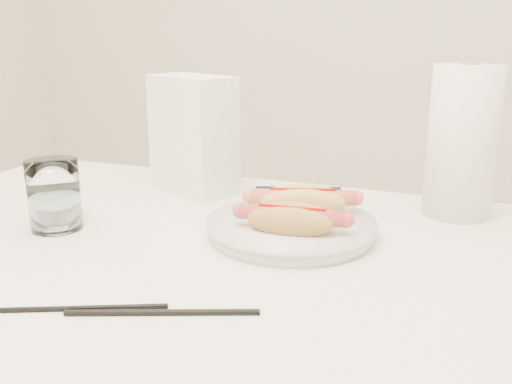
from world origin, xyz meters
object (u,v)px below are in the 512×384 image
at_px(plate, 291,229).
at_px(paper_towel_roll, 462,142).
at_px(napkin_box, 193,135).
at_px(water_glass, 54,195).
at_px(table, 192,285).
at_px(hotdog_right, 292,220).
at_px(hotdog_left, 303,201).

bearing_deg(plate, paper_towel_roll, 41.60).
bearing_deg(napkin_box, plate, -9.16).
bearing_deg(water_glass, napkin_box, 69.59).
xyz_separation_m(table, plate, (0.12, 0.10, 0.07)).
bearing_deg(paper_towel_roll, napkin_box, -176.04).
bearing_deg(table, water_glass, -178.64).
bearing_deg(water_glass, paper_towel_roll, 27.82).
xyz_separation_m(plate, paper_towel_roll, (0.23, 0.20, 0.12)).
bearing_deg(hotdog_right, plate, 102.46).
height_order(napkin_box, paper_towel_roll, paper_towel_roll).
height_order(hotdog_right, paper_towel_roll, paper_towel_roll).
xyz_separation_m(plate, water_glass, (-0.36, -0.11, 0.05)).
bearing_deg(napkin_box, hotdog_right, -13.60).
relative_size(table, water_glass, 10.80).
bearing_deg(napkin_box, paper_towel_roll, 28.51).
distance_m(hotdog_left, napkin_box, 0.29).
bearing_deg(hotdog_left, table, -148.85).
xyz_separation_m(hotdog_left, water_glass, (-0.36, -0.15, 0.01)).
bearing_deg(table, plate, 39.59).
relative_size(plate, paper_towel_roll, 1.00).
bearing_deg(hotdog_right, water_glass, -176.55).
bearing_deg(hotdog_left, hotdog_right, -101.54).
distance_m(hotdog_right, napkin_box, 0.35).
height_order(hotdog_left, napkin_box, napkin_box).
relative_size(hotdog_right, napkin_box, 0.71).
distance_m(plate, hotdog_left, 0.06).
relative_size(table, hotdog_right, 7.59).
relative_size(table, napkin_box, 5.40).
relative_size(hotdog_left, water_glass, 1.50).
relative_size(plate, hotdog_right, 1.60).
bearing_deg(paper_towel_roll, plate, -138.40).
distance_m(plate, paper_towel_roll, 0.33).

